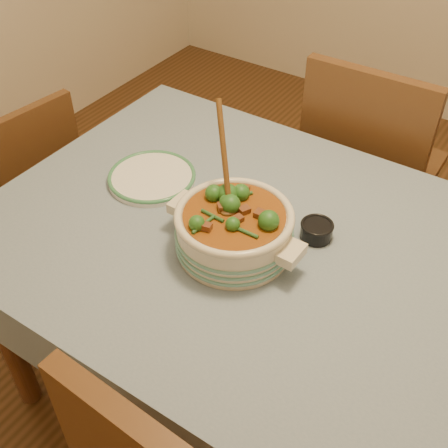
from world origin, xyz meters
name	(u,v)px	position (x,y,z in m)	size (l,w,h in m)	color
floor	(271,407)	(0.00, 0.00, 0.00)	(4.50, 4.50, 0.00)	#422912
dining_table	(284,276)	(0.00, 0.00, 0.66)	(1.68, 1.08, 0.76)	brown
stew_casserole	(234,227)	(-0.12, -0.07, 0.83)	(0.38, 0.31, 0.36)	beige
white_plate	(152,177)	(-0.49, 0.05, 0.77)	(0.30, 0.30, 0.02)	white
condiment_bowl	(317,230)	(0.04, 0.09, 0.78)	(0.10, 0.10, 0.05)	black
chair_far	(367,164)	(-0.06, 0.77, 0.55)	(0.46, 0.46, 0.97)	brown
chair_left	(28,183)	(-1.14, 0.06, 0.46)	(0.42, 0.42, 0.81)	brown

